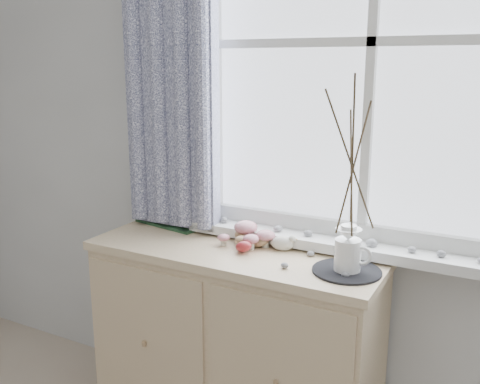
{
  "coord_description": "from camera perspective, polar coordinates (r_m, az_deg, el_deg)",
  "views": [
    {
      "loc": [
        0.82,
        -0.02,
        1.58
      ],
      "look_at": [
        -0.1,
        1.7,
        1.1
      ],
      "focal_mm": 40.0,
      "sensor_mm": 36.0,
      "label": 1
    }
  ],
  "objects": [
    {
      "name": "toadstool_cluster",
      "position": [
        2.18,
        1.05,
        -4.37
      ],
      "size": [
        0.22,
        0.15,
        0.09
      ],
      "color": "beige",
      "rests_on": "sideboard"
    },
    {
      "name": "twig_pitcher",
      "position": [
        1.85,
        11.89,
        3.34
      ],
      "size": [
        0.29,
        0.29,
        0.71
      ],
      "rotation": [
        0.0,
        0.0,
        0.16
      ],
      "color": "white",
      "rests_on": "crocheted_doily"
    },
    {
      "name": "sideboard",
      "position": [
        2.33,
        -0.59,
        -15.96
      ],
      "size": [
        1.2,
        0.45,
        0.85
      ],
      "color": "beige",
      "rests_on": "ground"
    },
    {
      "name": "crocheted_doily",
      "position": [
        1.96,
        11.31,
        -8.26
      ],
      "size": [
        0.25,
        0.25,
        0.01
      ],
      "primitive_type": "cylinder",
      "color": "black",
      "rests_on": "sideboard"
    },
    {
      "name": "songbird_figurine",
      "position": [
        2.13,
        4.56,
        -5.39
      ],
      "size": [
        0.13,
        0.09,
        0.06
      ],
      "primitive_type": null,
      "rotation": [
        0.0,
        0.0,
        0.25
      ],
      "color": "silver",
      "rests_on": "sideboard"
    },
    {
      "name": "wooden_eggs",
      "position": [
        2.16,
        0.72,
        -5.2
      ],
      "size": [
        0.16,
        0.17,
        0.07
      ],
      "color": "#A37A5A",
      "rests_on": "sideboard"
    },
    {
      "name": "botanical_book",
      "position": [
        2.41,
        -8.19,
        -0.69
      ],
      "size": [
        0.4,
        0.19,
        0.27
      ],
      "primitive_type": null,
      "rotation": [
        0.0,
        0.0,
        -0.17
      ],
      "color": "#204327",
      "rests_on": "sideboard"
    },
    {
      "name": "sideboard_pebbles",
      "position": [
        2.03,
        7.03,
        -7.14
      ],
      "size": [
        0.33,
        0.23,
        0.02
      ],
      "color": "gray",
      "rests_on": "sideboard"
    }
  ]
}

